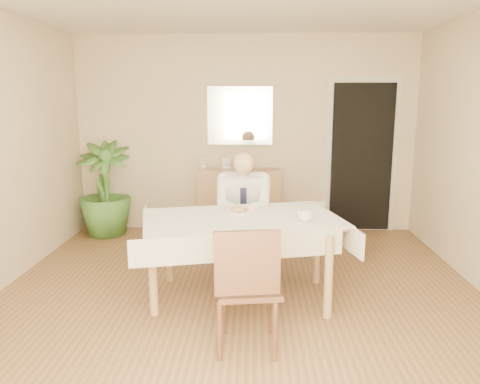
{
  "coord_description": "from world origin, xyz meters",
  "views": [
    {
      "loc": [
        0.14,
        -3.78,
        1.78
      ],
      "look_at": [
        0.0,
        0.35,
        0.95
      ],
      "focal_mm": 35.0,
      "sensor_mm": 36.0,
      "label": 1
    }
  ],
  "objects_px": {
    "seated_man": "(243,208)",
    "chair_near": "(248,283)",
    "dining_table": "(242,227)",
    "coffee_mug": "(305,216)",
    "chair_far": "(244,222)",
    "potted_palm": "(104,189)",
    "sideboard": "(240,201)"
  },
  "relations": [
    {
      "from": "dining_table",
      "to": "coffee_mug",
      "type": "xyz_separation_m",
      "value": [
        0.54,
        -0.12,
        0.13
      ]
    },
    {
      "from": "seated_man",
      "to": "chair_near",
      "type": "bearing_deg",
      "value": -87.4
    },
    {
      "from": "seated_man",
      "to": "potted_palm",
      "type": "bearing_deg",
      "value": 143.86
    },
    {
      "from": "dining_table",
      "to": "chair_near",
      "type": "bearing_deg",
      "value": -99.03
    },
    {
      "from": "coffee_mug",
      "to": "potted_palm",
      "type": "height_order",
      "value": "potted_palm"
    },
    {
      "from": "chair_far",
      "to": "sideboard",
      "type": "xyz_separation_m",
      "value": [
        -0.09,
        1.24,
        -0.05
      ]
    },
    {
      "from": "coffee_mug",
      "to": "sideboard",
      "type": "xyz_separation_m",
      "value": [
        -0.63,
        2.23,
        -0.37
      ]
    },
    {
      "from": "dining_table",
      "to": "seated_man",
      "type": "bearing_deg",
      "value": 76.73
    },
    {
      "from": "sideboard",
      "to": "potted_palm",
      "type": "bearing_deg",
      "value": -175.79
    },
    {
      "from": "seated_man",
      "to": "potted_palm",
      "type": "relative_size",
      "value": 1.01
    },
    {
      "from": "chair_far",
      "to": "seated_man",
      "type": "relative_size",
      "value": 0.68
    },
    {
      "from": "chair_far",
      "to": "dining_table",
      "type": "bearing_deg",
      "value": -85.78
    },
    {
      "from": "dining_table",
      "to": "chair_far",
      "type": "height_order",
      "value": "chair_far"
    },
    {
      "from": "dining_table",
      "to": "potted_palm",
      "type": "xyz_separation_m",
      "value": [
        -1.85,
        1.94,
        -0.05
      ]
    },
    {
      "from": "coffee_mug",
      "to": "sideboard",
      "type": "distance_m",
      "value": 2.35
    },
    {
      "from": "seated_man",
      "to": "sideboard",
      "type": "xyz_separation_m",
      "value": [
        -0.09,
        1.52,
        -0.26
      ]
    },
    {
      "from": "chair_far",
      "to": "potted_palm",
      "type": "bearing_deg",
      "value": 154.22
    },
    {
      "from": "dining_table",
      "to": "chair_near",
      "type": "distance_m",
      "value": 0.95
    },
    {
      "from": "potted_palm",
      "to": "chair_far",
      "type": "bearing_deg",
      "value": -30.0
    },
    {
      "from": "dining_table",
      "to": "chair_far",
      "type": "relative_size",
      "value": 2.28
    },
    {
      "from": "dining_table",
      "to": "coffee_mug",
      "type": "height_order",
      "value": "coffee_mug"
    },
    {
      "from": "dining_table",
      "to": "sideboard",
      "type": "bearing_deg",
      "value": 79.15
    },
    {
      "from": "chair_near",
      "to": "sideboard",
      "type": "relative_size",
      "value": 0.87
    },
    {
      "from": "dining_table",
      "to": "chair_near",
      "type": "xyz_separation_m",
      "value": [
        0.07,
        -0.93,
        -0.14
      ]
    },
    {
      "from": "coffee_mug",
      "to": "potted_palm",
      "type": "bearing_deg",
      "value": 139.24
    },
    {
      "from": "coffee_mug",
      "to": "potted_palm",
      "type": "relative_size",
      "value": 0.1
    },
    {
      "from": "dining_table",
      "to": "chair_near",
      "type": "relative_size",
      "value": 2.08
    },
    {
      "from": "dining_table",
      "to": "chair_far",
      "type": "xyz_separation_m",
      "value": [
        0.0,
        0.88,
        -0.19
      ]
    },
    {
      "from": "dining_table",
      "to": "potted_palm",
      "type": "height_order",
      "value": "potted_palm"
    },
    {
      "from": "chair_near",
      "to": "sideboard",
      "type": "distance_m",
      "value": 3.06
    },
    {
      "from": "chair_near",
      "to": "chair_far",
      "type": "bearing_deg",
      "value": 84.09
    },
    {
      "from": "chair_near",
      "to": "seated_man",
      "type": "distance_m",
      "value": 1.54
    }
  ]
}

